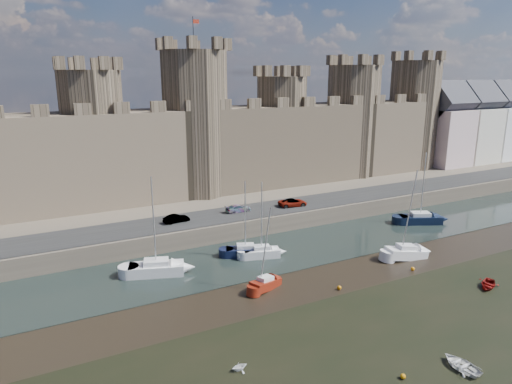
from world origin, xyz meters
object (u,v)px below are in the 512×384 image
(car_2, at_px, (238,208))
(sailboat_4, at_px, (265,283))
(sailboat_3, at_px, (420,218))
(sailboat_5, at_px, (406,252))
(car_1, at_px, (176,219))
(sailboat_2, at_px, (262,252))
(car_3, at_px, (293,203))
(sailboat_0, at_px, (156,268))
(sailboat_1, at_px, (245,251))

(car_2, distance_m, sailboat_4, 19.76)
(sailboat_3, relative_size, sailboat_5, 0.97)
(car_1, distance_m, sailboat_3, 36.27)
(sailboat_2, bearing_deg, car_3, 59.64)
(sailboat_0, relative_size, sailboat_1, 1.19)
(car_1, xyz_separation_m, sailboat_5, (23.11, -18.82, -2.29))
(car_2, height_order, sailboat_0, sailboat_0)
(sailboat_4, bearing_deg, car_3, 28.59)
(car_3, height_order, sailboat_3, sailboat_3)
(sailboat_0, xyz_separation_m, sailboat_2, (12.85, -0.98, -0.08))
(sailboat_1, bearing_deg, car_3, 57.87)
(car_2, xyz_separation_m, sailboat_5, (13.60, -19.44, -2.27))
(car_3, height_order, sailboat_0, sailboat_0)
(sailboat_3, bearing_deg, sailboat_0, -155.86)
(sailboat_0, relative_size, sailboat_4, 1.27)
(sailboat_0, bearing_deg, sailboat_2, 13.90)
(sailboat_0, bearing_deg, sailboat_4, -24.25)
(sailboat_1, height_order, sailboat_2, sailboat_1)
(car_3, bearing_deg, sailboat_5, -156.80)
(sailboat_1, bearing_deg, car_1, 144.13)
(car_3, bearing_deg, sailboat_2, 141.17)
(sailboat_3, height_order, sailboat_4, sailboat_3)
(car_3, xyz_separation_m, sailboat_0, (-23.50, -9.10, -2.25))
(car_2, height_order, sailboat_2, sailboat_2)
(sailboat_2, relative_size, sailboat_4, 1.07)
(car_2, xyz_separation_m, car_3, (8.54, -1.14, 0.05))
(car_2, bearing_deg, car_1, 91.28)
(sailboat_2, height_order, sailboat_5, sailboat_5)
(car_3, height_order, sailboat_1, sailboat_1)
(sailboat_0, bearing_deg, sailboat_1, 19.85)
(car_1, bearing_deg, sailboat_3, -112.15)
(sailboat_5, bearing_deg, car_3, 115.25)
(sailboat_1, distance_m, sailboat_2, 2.04)
(car_3, bearing_deg, car_2, 90.15)
(car_2, height_order, car_3, car_3)
(sailboat_1, bearing_deg, sailboat_3, 20.98)
(car_2, bearing_deg, sailboat_3, -115.02)
(car_2, relative_size, sailboat_0, 0.34)
(car_1, relative_size, sailboat_2, 0.37)
(sailboat_0, bearing_deg, car_1, 78.70)
(sailboat_4, bearing_deg, sailboat_0, 114.85)
(car_1, bearing_deg, sailboat_2, -151.39)
(sailboat_1, distance_m, sailboat_5, 19.73)
(car_1, relative_size, sailboat_0, 0.31)
(car_3, bearing_deg, sailboat_3, -111.48)
(sailboat_2, height_order, sailboat_4, sailboat_2)
(sailboat_0, bearing_deg, car_2, 52.66)
(sailboat_0, height_order, sailboat_4, sailboat_0)
(car_1, xyz_separation_m, car_3, (18.04, -0.52, 0.03))
(sailboat_2, bearing_deg, car_1, 141.08)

